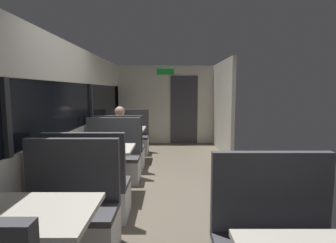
# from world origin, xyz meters

# --- Properties ---
(ground_plane) EXTENTS (3.30, 9.20, 0.02)m
(ground_plane) POSITION_xyz_m (0.00, 0.00, -0.01)
(ground_plane) COLOR #665B4C
(carriage_window_panel_left) EXTENTS (0.09, 8.48, 2.30)m
(carriage_window_panel_left) POSITION_xyz_m (-1.45, 0.00, 1.11)
(carriage_window_panel_left) COLOR beige
(carriage_window_panel_left) RESTS_ON ground_plane
(carriage_end_bulkhead) EXTENTS (2.90, 0.11, 2.30)m
(carriage_end_bulkhead) POSITION_xyz_m (0.06, 4.19, 1.14)
(carriage_end_bulkhead) COLOR beige
(carriage_end_bulkhead) RESTS_ON ground_plane
(carriage_aisle_panel_right) EXTENTS (0.08, 2.40, 2.30)m
(carriage_aisle_panel_right) POSITION_xyz_m (1.45, 3.00, 1.15)
(carriage_aisle_panel_right) COLOR beige
(carriage_aisle_panel_right) RESTS_ON ground_plane
(dining_table_near_window) EXTENTS (0.90, 0.70, 0.74)m
(dining_table_near_window) POSITION_xyz_m (-0.89, -2.09, 0.64)
(dining_table_near_window) COLOR #9E9EA3
(dining_table_near_window) RESTS_ON ground_plane
(bench_near_window_facing_entry) EXTENTS (0.95, 0.50, 1.10)m
(bench_near_window_facing_entry) POSITION_xyz_m (-0.89, -1.39, 0.33)
(bench_near_window_facing_entry) COLOR silver
(bench_near_window_facing_entry) RESTS_ON ground_plane
(dining_table_mid_window) EXTENTS (0.90, 0.70, 0.74)m
(dining_table_mid_window) POSITION_xyz_m (-0.89, 0.02, 0.64)
(dining_table_mid_window) COLOR #9E9EA3
(dining_table_mid_window) RESTS_ON ground_plane
(bench_mid_window_facing_end) EXTENTS (0.95, 0.50, 1.10)m
(bench_mid_window_facing_end) POSITION_xyz_m (-0.89, -0.68, 0.33)
(bench_mid_window_facing_end) COLOR silver
(bench_mid_window_facing_end) RESTS_ON ground_plane
(bench_mid_window_facing_entry) EXTENTS (0.95, 0.50, 1.10)m
(bench_mid_window_facing_entry) POSITION_xyz_m (-0.89, 0.72, 0.33)
(bench_mid_window_facing_entry) COLOR silver
(bench_mid_window_facing_entry) RESTS_ON ground_plane
(dining_table_far_window) EXTENTS (0.90, 0.70, 0.74)m
(dining_table_far_window) POSITION_xyz_m (-0.89, 2.12, 0.64)
(dining_table_far_window) COLOR #9E9EA3
(dining_table_far_window) RESTS_ON ground_plane
(bench_far_window_facing_end) EXTENTS (0.95, 0.50, 1.10)m
(bench_far_window_facing_end) POSITION_xyz_m (-0.89, 1.42, 0.33)
(bench_far_window_facing_end) COLOR silver
(bench_far_window_facing_end) RESTS_ON ground_plane
(bench_far_window_facing_entry) EXTENTS (0.95, 0.50, 1.10)m
(bench_far_window_facing_entry) POSITION_xyz_m (-0.89, 2.82, 0.33)
(bench_far_window_facing_entry) COLOR silver
(bench_far_window_facing_entry) RESTS_ON ground_plane
(seated_passenger) EXTENTS (0.47, 0.55, 1.26)m
(seated_passenger) POSITION_xyz_m (-0.89, 1.50, 0.54)
(seated_passenger) COLOR #26262D
(seated_passenger) RESTS_ON ground_plane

